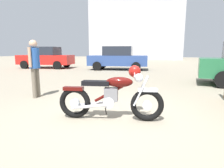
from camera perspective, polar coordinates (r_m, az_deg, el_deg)
ground_plane at (r=4.01m, az=1.43°, el=-9.65°), size 80.00×80.00×0.00m
vintage_motorcycle at (r=3.70m, az=0.31°, el=-3.40°), size 2.07×0.76×1.07m
bystander at (r=5.85m, az=-22.52°, el=6.01°), size 0.30×0.46×1.66m
dark_sedan_left at (r=15.94m, az=-19.46°, el=7.60°), size 4.38×2.32×1.67m
blue_hatchback_right at (r=13.72m, az=1.82°, el=7.86°), size 4.38×2.31×1.67m
industrial_building at (r=34.88m, az=8.09°, el=16.75°), size 15.66×9.82×19.80m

